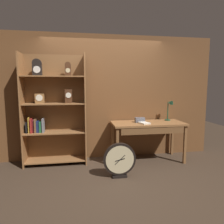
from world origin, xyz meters
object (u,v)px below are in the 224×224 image
object	(u,v)px
bookshelf	(53,110)
round_clock_large	(120,160)
toolbox_small	(140,120)
desk_lamp	(170,107)
workbench	(148,127)
open_repair_manual	(144,123)

from	to	relation	value
bookshelf	round_clock_large	world-z (taller)	bookshelf
toolbox_small	round_clock_large	bearing A→B (deg)	-128.06
bookshelf	desk_lamp	bearing A→B (deg)	-0.37
bookshelf	toolbox_small	xyz separation A→B (m)	(1.72, -0.11, -0.22)
workbench	round_clock_large	size ratio (longest dim) A/B	2.45
desk_lamp	workbench	bearing A→B (deg)	-163.89
desk_lamp	round_clock_large	distance (m)	1.70
bookshelf	desk_lamp	distance (m)	2.42
toolbox_small	desk_lamp	bearing A→B (deg)	7.56
toolbox_small	round_clock_large	distance (m)	1.07
round_clock_large	desk_lamp	bearing A→B (deg)	32.87
toolbox_small	open_repair_manual	size ratio (longest dim) A/B	0.88
bookshelf	workbench	bearing A→B (deg)	-5.19
open_repair_manual	round_clock_large	xyz separation A→B (m)	(-0.61, -0.57, -0.51)
desk_lamp	toolbox_small	size ratio (longest dim) A/B	2.41
open_repair_manual	round_clock_large	size ratio (longest dim) A/B	0.37
round_clock_large	bookshelf	bearing A→B (deg)	144.23
open_repair_manual	round_clock_large	distance (m)	0.98
workbench	round_clock_large	xyz separation A→B (m)	(-0.73, -0.66, -0.41)
toolbox_small	bookshelf	bearing A→B (deg)	176.41
bookshelf	workbench	distance (m)	1.92
workbench	toolbox_small	size ratio (longest dim) A/B	7.58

